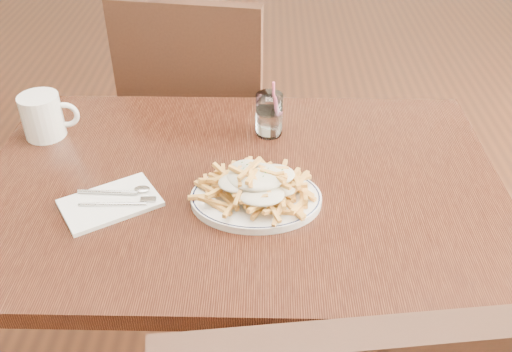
{
  "coord_description": "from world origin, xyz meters",
  "views": [
    {
      "loc": [
        0.06,
        -1.05,
        1.53
      ],
      "look_at": [
        0.04,
        -0.08,
        0.82
      ],
      "focal_mm": 40.0,
      "sensor_mm": 36.0,
      "label": 1
    }
  ],
  "objects_px": {
    "chair_far": "(201,115)",
    "loaded_fries": "(256,181)",
    "table": "(241,207)",
    "coffee_mug": "(43,116)",
    "water_glass": "(269,117)",
    "fries_plate": "(256,198)"
  },
  "relations": [
    {
      "from": "loaded_fries",
      "to": "table",
      "type": "bearing_deg",
      "value": 115.43
    },
    {
      "from": "table",
      "to": "water_glass",
      "type": "height_order",
      "value": "water_glass"
    },
    {
      "from": "table",
      "to": "chair_far",
      "type": "height_order",
      "value": "chair_far"
    },
    {
      "from": "fries_plate",
      "to": "coffee_mug",
      "type": "relative_size",
      "value": 2.05
    },
    {
      "from": "loaded_fries",
      "to": "water_glass",
      "type": "bearing_deg",
      "value": 84.48
    },
    {
      "from": "chair_far",
      "to": "loaded_fries",
      "type": "xyz_separation_m",
      "value": [
        0.2,
        -0.71,
        0.25
      ]
    },
    {
      "from": "loaded_fries",
      "to": "coffee_mug",
      "type": "distance_m",
      "value": 0.6
    },
    {
      "from": "chair_far",
      "to": "loaded_fries",
      "type": "height_order",
      "value": "chair_far"
    },
    {
      "from": "chair_far",
      "to": "fries_plate",
      "type": "bearing_deg",
      "value": -74.01
    },
    {
      "from": "table",
      "to": "chair_far",
      "type": "xyz_separation_m",
      "value": [
        -0.16,
        0.63,
        -0.11
      ]
    },
    {
      "from": "table",
      "to": "loaded_fries",
      "type": "xyz_separation_m",
      "value": [
        0.04,
        -0.08,
        0.13
      ]
    },
    {
      "from": "fries_plate",
      "to": "loaded_fries",
      "type": "xyz_separation_m",
      "value": [
        0.0,
        0.0,
        0.05
      ]
    },
    {
      "from": "loaded_fries",
      "to": "water_glass",
      "type": "height_order",
      "value": "water_glass"
    },
    {
      "from": "water_glass",
      "to": "table",
      "type": "bearing_deg",
      "value": -107.49
    },
    {
      "from": "fries_plate",
      "to": "water_glass",
      "type": "distance_m",
      "value": 0.29
    },
    {
      "from": "table",
      "to": "fries_plate",
      "type": "xyz_separation_m",
      "value": [
        0.04,
        -0.08,
        0.09
      ]
    },
    {
      "from": "table",
      "to": "fries_plate",
      "type": "height_order",
      "value": "fries_plate"
    },
    {
      "from": "table",
      "to": "coffee_mug",
      "type": "relative_size",
      "value": 8.39
    },
    {
      "from": "fries_plate",
      "to": "loaded_fries",
      "type": "bearing_deg",
      "value": 0.0
    },
    {
      "from": "fries_plate",
      "to": "loaded_fries",
      "type": "height_order",
      "value": "loaded_fries"
    },
    {
      "from": "loaded_fries",
      "to": "coffee_mug",
      "type": "bearing_deg",
      "value": 153.89
    },
    {
      "from": "table",
      "to": "loaded_fries",
      "type": "height_order",
      "value": "loaded_fries"
    }
  ]
}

